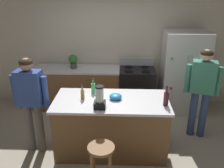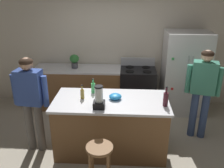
% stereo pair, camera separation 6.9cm
% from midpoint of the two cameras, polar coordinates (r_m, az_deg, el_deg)
% --- Properties ---
extents(ground_plane, '(14.00, 14.00, 0.00)m').
position_cam_midpoint_polar(ground_plane, '(4.34, -0.64, -14.89)').
color(ground_plane, '#B2A893').
extents(back_wall, '(8.00, 0.10, 2.70)m').
position_cam_midpoint_polar(back_wall, '(5.56, 0.34, 9.01)').
color(back_wall, beige).
rests_on(back_wall, ground_plane).
extents(kitchen_island, '(1.82, 0.90, 0.93)m').
position_cam_midpoint_polar(kitchen_island, '(4.08, -0.67, -9.64)').
color(kitchen_island, brown).
rests_on(kitchen_island, ground_plane).
extents(back_counter_run, '(2.00, 0.64, 0.93)m').
position_cam_midpoint_polar(back_counter_run, '(5.54, -8.12, -0.89)').
color(back_counter_run, brown).
rests_on(back_counter_run, ground_plane).
extents(refrigerator, '(0.90, 0.73, 1.76)m').
position_cam_midpoint_polar(refrigerator, '(5.41, 15.94, 2.57)').
color(refrigerator, silver).
rests_on(refrigerator, ground_plane).
extents(stove_range, '(0.76, 0.65, 1.11)m').
position_cam_midpoint_polar(stove_range, '(5.43, 5.36, -1.11)').
color(stove_range, black).
rests_on(stove_range, ground_plane).
extents(person_by_island_left, '(0.60, 0.25, 1.62)m').
position_cam_midpoint_polar(person_by_island_left, '(4.04, -19.00, -2.96)').
color(person_by_island_left, '#66605B').
rests_on(person_by_island_left, ground_plane).
extents(person_by_sink_right, '(0.59, 0.31, 1.64)m').
position_cam_midpoint_polar(person_by_sink_right, '(4.48, 19.95, -0.42)').
color(person_by_sink_right, '#384C7A').
rests_on(person_by_sink_right, ground_plane).
extents(bar_stool, '(0.36, 0.36, 0.67)m').
position_cam_midpoint_polar(bar_stool, '(3.37, -3.15, -16.49)').
color(bar_stool, brown).
rests_on(bar_stool, ground_plane).
extents(potted_plant, '(0.20, 0.20, 0.30)m').
position_cam_midpoint_polar(potted_plant, '(5.34, -9.45, 5.46)').
color(potted_plant, '#4C4C51').
rests_on(potted_plant, back_counter_run).
extents(blender_appliance, '(0.17, 0.17, 0.35)m').
position_cam_midpoint_polar(blender_appliance, '(3.56, -3.48, -3.49)').
color(blender_appliance, black).
rests_on(blender_appliance, kitchen_island).
extents(bottle_vinegar, '(0.06, 0.06, 0.24)m').
position_cam_midpoint_polar(bottle_vinegar, '(3.89, -7.43, -2.32)').
color(bottle_vinegar, olive).
rests_on(bottle_vinegar, kitchen_island).
extents(bottle_soda, '(0.07, 0.07, 0.26)m').
position_cam_midpoint_polar(bottle_soda, '(4.08, -4.90, -0.88)').
color(bottle_soda, '#3FB259').
rests_on(bottle_soda, kitchen_island).
extents(bottle_wine, '(0.08, 0.08, 0.32)m').
position_cam_midpoint_polar(bottle_wine, '(3.72, 12.04, -3.31)').
color(bottle_wine, '#471923').
rests_on(bottle_wine, kitchen_island).
extents(mixing_bowl, '(0.20, 0.20, 0.09)m').
position_cam_midpoint_polar(mixing_bowl, '(3.86, 0.33, -2.94)').
color(mixing_bowl, '#268CD8').
rests_on(mixing_bowl, kitchen_island).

